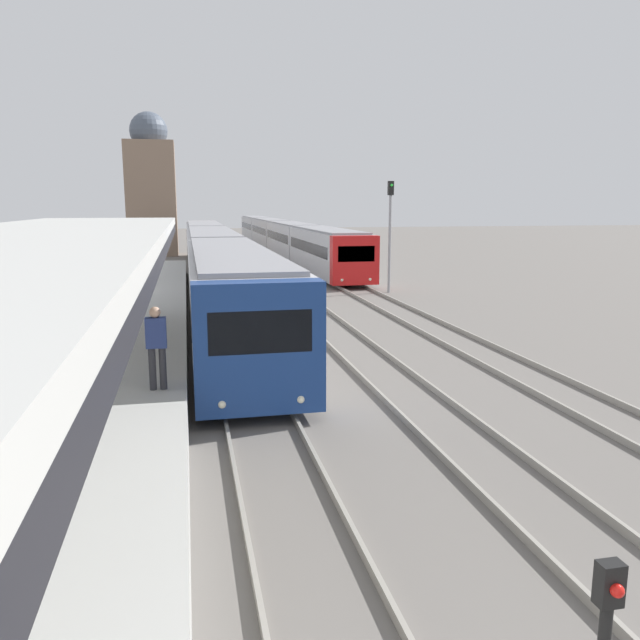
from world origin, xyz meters
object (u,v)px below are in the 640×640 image
at_px(train_far, 280,235).
at_px(signal_post_near, 605,640).
at_px(train_near, 213,256).
at_px(person_on_platform, 156,343).
at_px(signal_mast_far, 390,224).

bearing_deg(train_far, signal_post_near, -95.80).
bearing_deg(train_near, train_far, 73.17).
height_order(person_on_platform, signal_post_near, person_on_platform).
bearing_deg(signal_mast_far, train_near, 155.16).
bearing_deg(train_near, signal_mast_far, -24.84).
distance_m(train_far, signal_post_near, 55.38).
height_order(signal_post_near, signal_mast_far, signal_mast_far).
relative_size(person_on_platform, train_near, 0.04).
relative_size(train_near, signal_mast_far, 8.00).
height_order(train_far, signal_post_near, train_far).
relative_size(person_on_platform, signal_post_near, 0.94).
height_order(train_near, signal_post_near, train_near).
bearing_deg(signal_mast_far, signal_post_near, -104.75).
bearing_deg(person_on_platform, train_near, 84.84).
xyz_separation_m(train_near, train_far, (7.35, 24.28, -0.06)).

